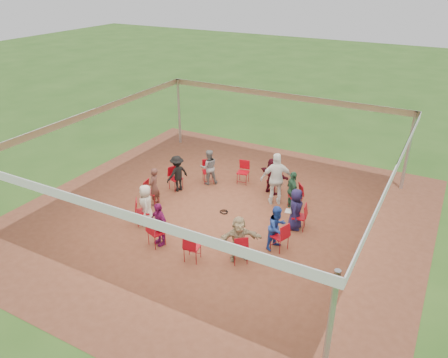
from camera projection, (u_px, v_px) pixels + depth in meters
The scene contains 28 objects.
ground at pixel (222, 216), 14.72m from camera, with size 80.00×80.00×0.00m, color #2E581B.
dirt_patch at pixel (222, 215), 14.72m from camera, with size 13.00×13.00×0.00m, color brown.
tent at pixel (221, 151), 13.68m from camera, with size 10.33×10.33×3.00m.
chair_0 at pixel (299, 217), 13.80m from camera, with size 0.42×0.44×0.90m, color #A10612, non-canonical shape.
chair_1 at pixel (295, 196), 14.99m from camera, with size 0.42×0.44×0.90m, color #A10612, non-canonical shape.
chair_2 at pixel (274, 181), 16.07m from camera, with size 0.42×0.44×0.90m, color #A10612, non-canonical shape.
chair_3 at pixel (243, 172), 16.73m from camera, with size 0.42×0.44×0.90m, color #A10612, non-canonical shape.
chair_4 at pixel (208, 172), 16.80m from camera, with size 0.42×0.44×0.90m, color #A10612, non-canonical shape.
chair_5 at pixel (176, 178), 16.26m from camera, with size 0.42×0.44×0.90m, color #A10612, non-canonical shape.
chair_6 at pixel (152, 193), 15.26m from camera, with size 0.42×0.44×0.90m, color #A10612, non-canonical shape.
chair_7 at pixel (143, 212), 14.06m from camera, with size 0.42×0.44×0.90m, color #A10612, non-canonical shape.
chair_8 at pixel (156, 232), 12.98m from camera, with size 0.42×0.44×0.90m, color #A10612, non-canonical shape.
chair_9 at pixel (192, 247), 12.32m from camera, with size 0.42×0.44×0.90m, color #A10612, non-canonical shape.
chair_10 at pixel (240, 248), 12.25m from camera, with size 0.42×0.44×0.90m, color #A10612, non-canonical shape.
chair_11 at pixel (280, 236), 12.79m from camera, with size 0.42×0.44×0.90m, color #A10612, non-canonical shape.
person_seated_0 at pixel (296, 209), 13.72m from camera, with size 0.68×0.38×1.39m, color #1A163B.
person_seated_1 at pixel (292, 190), 14.86m from camera, with size 0.81×0.42×1.39m, color #285439.
person_seated_2 at pixel (272, 176), 15.89m from camera, with size 1.29×0.48×1.39m, color #380811.
person_seated_3 at pixel (209, 167), 16.58m from camera, with size 0.67×0.39×1.39m, color slate.
person_seated_4 at pixel (177, 173), 16.07m from camera, with size 0.90×0.44×1.39m, color black.
person_seated_5 at pixel (154, 187), 15.11m from camera, with size 0.51×0.33×1.39m, color #502D26.
person_seated_6 at pixel (146, 205), 13.97m from camera, with size 0.68×0.38×1.39m, color beige.
person_seated_7 at pixel (159, 224), 12.94m from camera, with size 0.81×0.42×1.39m, color #7F1659.
person_seated_8 at pixel (239, 239), 12.25m from camera, with size 1.29×0.48×1.39m, color tan.
person_seated_9 at pixel (277, 228), 12.76m from camera, with size 0.67×0.39×1.39m, color #1F3D95.
standing_person at pixel (277, 179), 15.07m from camera, with size 1.12×0.57×1.90m, color white.
cable_coil at pixel (224, 212), 14.90m from camera, with size 0.35×0.35×0.03m.
laptop at pixel (290, 210), 13.79m from camera, with size 0.28×0.33×0.20m.
Camera 1 is at (6.14, -11.08, 7.60)m, focal length 35.00 mm.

